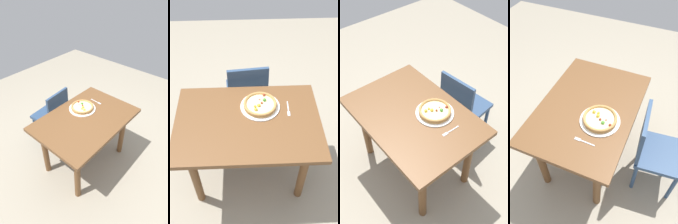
% 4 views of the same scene
% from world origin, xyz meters
% --- Properties ---
extents(ground_plane, '(6.00, 6.00, 0.00)m').
position_xyz_m(ground_plane, '(0.00, 0.00, 0.00)').
color(ground_plane, '#9E937F').
extents(dining_table, '(1.16, 0.80, 0.76)m').
position_xyz_m(dining_table, '(0.00, 0.00, 0.64)').
color(dining_table, brown).
rests_on(dining_table, ground).
extents(chair_near, '(0.44, 0.44, 0.88)m').
position_xyz_m(chair_near, '(-0.01, -0.62, 0.48)').
color(chair_near, navy).
rests_on(chair_near, ground).
extents(plate, '(0.33, 0.33, 0.01)m').
position_xyz_m(plate, '(-0.11, -0.15, 0.76)').
color(plate, white).
rests_on(plate, dining_table).
extents(pizza, '(0.28, 0.28, 0.05)m').
position_xyz_m(pizza, '(-0.11, -0.15, 0.79)').
color(pizza, '#B78447').
rests_on(pizza, plate).
extents(fork, '(0.02, 0.17, 0.00)m').
position_xyz_m(fork, '(-0.34, -0.10, 0.76)').
color(fork, silver).
rests_on(fork, dining_table).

